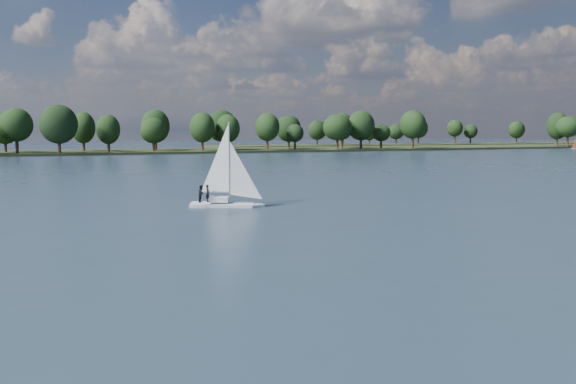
# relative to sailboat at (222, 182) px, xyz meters

# --- Properties ---
(ground) EXTENTS (700.00, 700.00, 0.00)m
(ground) POSITION_rel_sailboat_xyz_m (8.29, 45.61, -2.45)
(ground) COLOR #233342
(ground) RESTS_ON ground
(far_shore) EXTENTS (660.00, 40.00, 1.50)m
(far_shore) POSITION_rel_sailboat_xyz_m (8.29, 157.61, -2.45)
(far_shore) COLOR black
(far_shore) RESTS_ON ground
(far_shore_back) EXTENTS (220.00, 30.00, 1.40)m
(far_shore_back) POSITION_rel_sailboat_xyz_m (168.29, 205.61, -2.45)
(far_shore_back) COLOR black
(far_shore_back) RESTS_ON ground
(sailboat) EXTENTS (6.82, 4.49, 8.76)m
(sailboat) POSITION_rel_sailboat_xyz_m (0.00, 0.00, 0.00)
(sailboat) COLOR silver
(sailboat) RESTS_ON ground
(dinghy_orange) EXTENTS (2.88, 1.65, 4.34)m
(dinghy_orange) POSITION_rel_sailboat_xyz_m (189.73, 133.13, -1.42)
(dinghy_orange) COLOR white
(dinghy_orange) RESTS_ON ground
(treeline) EXTENTS (562.33, 74.32, 17.62)m
(treeline) POSITION_rel_sailboat_xyz_m (-1.18, 153.57, 5.56)
(treeline) COLOR black
(treeline) RESTS_ON ground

